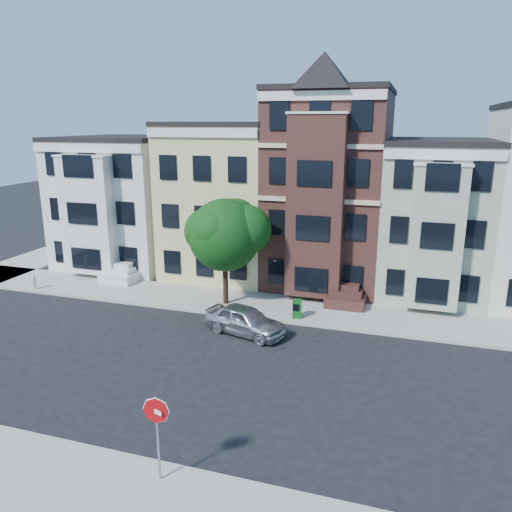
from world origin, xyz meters
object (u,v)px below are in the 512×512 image
(newspaper_box, at_px, (297,309))
(fire_hydrant, at_px, (34,284))
(stop_sign, at_px, (158,434))
(street_tree, at_px, (225,240))
(parked_car, at_px, (245,320))

(newspaper_box, bearing_deg, fire_hydrant, 172.06)
(stop_sign, bearing_deg, street_tree, 122.03)
(fire_hydrant, xyz_separation_m, stop_sign, (15.74, -13.04, 1.15))
(street_tree, height_order, stop_sign, street_tree)
(fire_hydrant, bearing_deg, stop_sign, -39.64)
(street_tree, bearing_deg, fire_hydrant, -173.99)
(stop_sign, bearing_deg, fire_hydrant, 158.96)
(street_tree, distance_m, newspaper_box, 5.56)
(newspaper_box, distance_m, fire_hydrant, 16.74)
(street_tree, distance_m, parked_car, 5.22)
(parked_car, relative_size, newspaper_box, 4.20)
(newspaper_box, relative_size, fire_hydrant, 1.41)
(parked_car, bearing_deg, newspaper_box, -24.01)
(parked_car, bearing_deg, stop_sign, -158.31)
(newspaper_box, bearing_deg, parked_car, -139.15)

